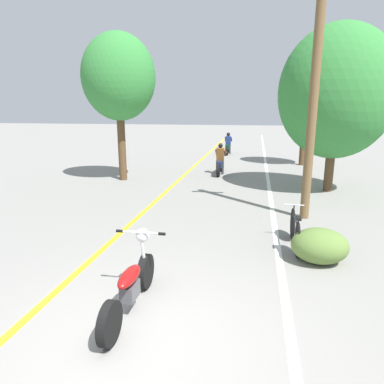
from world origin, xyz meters
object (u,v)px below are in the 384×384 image
at_px(roadside_tree_right_near, 337,93).
at_px(motorcycle_foreground, 131,283).
at_px(roadside_tree_right_far, 307,98).
at_px(motorcycle_rider_far, 228,146).
at_px(bicycle_parked, 295,230).
at_px(utility_pole, 314,91).
at_px(motorcycle_rider_lead, 220,163).
at_px(roadside_tree_left, 119,78).

relative_size(roadside_tree_right_near, motorcycle_foreground, 2.81).
height_order(roadside_tree_right_near, roadside_tree_right_far, roadside_tree_right_near).
distance_m(roadside_tree_right_far, motorcycle_foreground, 15.58).
relative_size(roadside_tree_right_far, motorcycle_rider_far, 2.43).
bearing_deg(bicycle_parked, motorcycle_foreground, -131.91).
distance_m(roadside_tree_right_near, bicycle_parked, 6.72).
xyz_separation_m(motorcycle_foreground, motorcycle_rider_far, (-0.10, 18.58, 0.11)).
bearing_deg(utility_pole, motorcycle_rider_far, 103.60).
bearing_deg(roadside_tree_right_far, roadside_tree_right_near, -88.01).
height_order(motorcycle_rider_lead, motorcycle_rider_far, motorcycle_rider_lead).
relative_size(roadside_tree_right_far, roadside_tree_left, 0.87).
distance_m(motorcycle_foreground, motorcycle_rider_lead, 11.28).
bearing_deg(motorcycle_foreground, bicycle_parked, 48.09).
relative_size(roadside_tree_left, motorcycle_rider_lead, 2.97).
height_order(roadside_tree_left, motorcycle_rider_lead, roadside_tree_left).
relative_size(roadside_tree_right_near, roadside_tree_left, 0.98).
xyz_separation_m(utility_pole, roadside_tree_left, (-6.94, 4.04, 0.75)).
distance_m(motorcycle_rider_lead, bicycle_parked, 8.69).
height_order(utility_pole, roadside_tree_left, utility_pole).
relative_size(motorcycle_rider_lead, bicycle_parked, 1.15).
relative_size(motorcycle_rider_far, bicycle_parked, 1.22).
relative_size(utility_pole, motorcycle_foreground, 3.22).
height_order(roadside_tree_left, bicycle_parked, roadside_tree_left).
relative_size(roadside_tree_left, motorcycle_rider_far, 2.80).
xyz_separation_m(roadside_tree_right_near, roadside_tree_left, (-8.21, 0.54, 0.66)).
height_order(motorcycle_rider_far, bicycle_parked, motorcycle_rider_far).
distance_m(roadside_tree_right_near, motorcycle_foreground, 10.19).
relative_size(roadside_tree_right_far, motorcycle_rider_lead, 2.58).
xyz_separation_m(utility_pole, roadside_tree_right_near, (1.26, 3.50, 0.09)).
distance_m(roadside_tree_right_far, roadside_tree_left, 9.72).
relative_size(roadside_tree_right_near, motorcycle_rider_lead, 2.92).
bearing_deg(roadside_tree_right_far, motorcycle_foreground, -105.97).
xyz_separation_m(roadside_tree_right_near, motorcycle_rider_far, (-4.51, 9.93, -2.96)).
distance_m(utility_pole, motorcycle_foreground, 6.74).
relative_size(utility_pole, motorcycle_rider_lead, 3.34).
distance_m(roadside_tree_right_near, motorcycle_rider_lead, 5.83).
relative_size(roadside_tree_right_near, motorcycle_rider_far, 2.75).
xyz_separation_m(motorcycle_rider_lead, motorcycle_rider_far, (-0.24, 7.30, 0.00)).
height_order(roadside_tree_right_far, bicycle_parked, roadside_tree_right_far).
distance_m(roadside_tree_right_near, roadside_tree_right_far, 6.04).
height_order(motorcycle_foreground, motorcycle_rider_far, motorcycle_rider_far).
height_order(roadside_tree_left, motorcycle_rider_far, roadside_tree_left).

